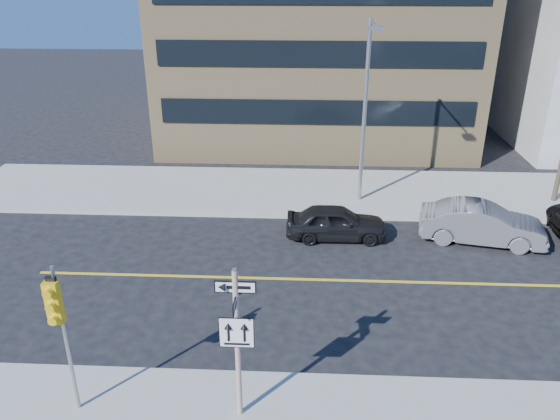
# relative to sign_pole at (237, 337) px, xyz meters

# --- Properties ---
(ground) EXTENTS (120.00, 120.00, 0.00)m
(ground) POSITION_rel_sign_pole_xyz_m (0.00, 2.51, -2.44)
(ground) COLOR black
(ground) RESTS_ON ground
(sign_pole) EXTENTS (0.92, 0.92, 4.06)m
(sign_pole) POSITION_rel_sign_pole_xyz_m (0.00, 0.00, 0.00)
(sign_pole) COLOR silver
(sign_pole) RESTS_ON near_sidewalk
(traffic_signal) EXTENTS (0.32, 0.45, 4.00)m
(traffic_signal) POSITION_rel_sign_pole_xyz_m (-4.00, -0.15, 0.59)
(traffic_signal) COLOR gray
(traffic_signal) RESTS_ON near_sidewalk
(parked_car_a) EXTENTS (1.69, 4.04, 1.37)m
(parked_car_a) POSITION_rel_sign_pole_xyz_m (2.75, 9.82, -1.75)
(parked_car_a) COLOR black
(parked_car_a) RESTS_ON ground
(parked_car_b) EXTENTS (2.58, 5.01, 1.57)m
(parked_car_b) POSITION_rel_sign_pole_xyz_m (8.48, 9.76, -1.65)
(parked_car_b) COLOR slate
(parked_car_b) RESTS_ON ground
(streetlight_a) EXTENTS (0.55, 2.25, 8.00)m
(streetlight_a) POSITION_rel_sign_pole_xyz_m (4.00, 13.27, 2.32)
(streetlight_a) COLOR gray
(streetlight_a) RESTS_ON far_sidewalk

